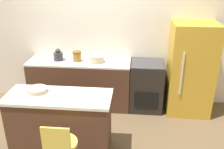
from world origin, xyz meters
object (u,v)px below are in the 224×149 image
Objects in this scene: oven_range at (146,86)px; mixing_bowl at (97,58)px; kettle at (58,55)px; refrigerator at (190,69)px.

oven_range is 3.26× the size of mixing_bowl.
kettle reaches higher than oven_range.
oven_range is at bearing 0.49° from mixing_bowl.
kettle is 0.79× the size of mixing_bowl.
kettle is (-2.35, 0.02, 0.17)m from refrigerator.
refrigerator is at bearing -0.70° from mixing_bowl.
mixing_bowl is (0.70, 0.00, -0.03)m from kettle.
mixing_bowl is (-1.65, 0.02, 0.14)m from refrigerator.
refrigerator is 7.47× the size of kettle.
oven_range is 1.04m from mixing_bowl.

